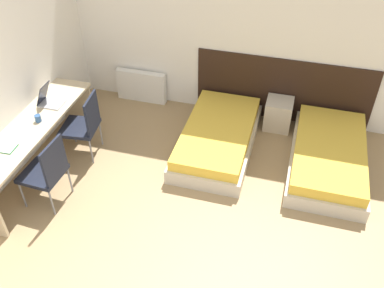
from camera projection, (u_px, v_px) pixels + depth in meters
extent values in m
cube|color=white|center=(224.00, 30.00, 6.12)|extent=(5.57, 0.05, 2.70)
cube|color=white|center=(6.00, 70.00, 5.21)|extent=(0.05, 4.68, 2.70)
cube|color=black|center=(282.00, 90.00, 6.42)|extent=(2.63, 0.03, 1.03)
cube|color=beige|center=(217.00, 141.00, 6.13)|extent=(0.99, 1.86, 0.21)
cube|color=gold|center=(218.00, 131.00, 6.01)|extent=(0.91, 1.78, 0.15)
cube|color=beige|center=(327.00, 160.00, 5.81)|extent=(0.99, 1.86, 0.21)
cube|color=gold|center=(330.00, 150.00, 5.69)|extent=(0.91, 1.78, 0.15)
cube|color=beige|center=(278.00, 114.00, 6.43)|extent=(0.39, 0.39, 0.46)
cube|color=silver|center=(141.00, 86.00, 6.99)|extent=(0.82, 0.12, 0.52)
cube|color=#C6B28E|center=(30.00, 127.00, 5.39)|extent=(0.55, 2.31, 0.04)
cube|color=#C6B28E|center=(77.00, 103.00, 6.47)|extent=(0.50, 0.04, 0.69)
cube|color=black|center=(79.00, 128.00, 5.83)|extent=(0.52, 0.52, 0.05)
cube|color=black|center=(92.00, 113.00, 5.64)|extent=(0.08, 0.42, 0.48)
cylinder|color=slate|center=(63.00, 148.00, 5.85)|extent=(0.02, 0.02, 0.41)
cylinder|color=slate|center=(74.00, 131.00, 6.16)|extent=(0.02, 0.02, 0.41)
cylinder|color=slate|center=(91.00, 151.00, 5.80)|extent=(0.02, 0.02, 0.41)
cylinder|color=slate|center=(101.00, 133.00, 6.11)|extent=(0.02, 0.02, 0.41)
cube|color=black|center=(43.00, 173.00, 5.12)|extent=(0.49, 0.49, 0.05)
cube|color=black|center=(54.00, 161.00, 4.90)|extent=(0.05, 0.42, 0.48)
cylinder|color=slate|center=(23.00, 195.00, 5.17)|extent=(0.02, 0.02, 0.41)
cylinder|color=slate|center=(42.00, 173.00, 5.47)|extent=(0.02, 0.02, 0.41)
cylinder|color=slate|center=(52.00, 203.00, 5.07)|extent=(0.02, 0.02, 0.41)
cylinder|color=slate|center=(70.00, 180.00, 5.37)|extent=(0.02, 0.02, 0.41)
cube|color=silver|center=(52.00, 104.00, 5.75)|extent=(0.31, 0.24, 0.02)
cube|color=black|center=(43.00, 93.00, 5.67)|extent=(0.13, 0.23, 0.29)
cube|color=#236B3D|center=(4.00, 148.00, 5.04)|extent=(0.27, 0.20, 0.01)
cube|color=white|center=(4.00, 147.00, 5.03)|extent=(0.26, 0.19, 0.01)
cylinder|color=#2D5184|center=(38.00, 118.00, 5.43)|extent=(0.08, 0.08, 0.09)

